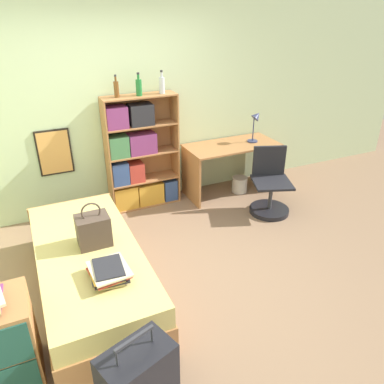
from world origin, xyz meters
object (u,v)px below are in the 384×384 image
bookcase (137,160)px  desk_chair (270,193)px  desk_lamp (256,121)px  desk (231,159)px  bed (90,270)px  book_stack_on_bed (109,272)px  bottle_green (116,89)px  waste_bin (239,185)px  bottle_clear (162,85)px  handbag (93,230)px  bottle_brown (139,87)px

bookcase → desk_chair: bookcase is taller
desk_lamp → desk_chair: 1.07m
desk_lamp → desk: bearing=177.9°
bed → desk_lamp: size_ratio=4.58×
book_stack_on_bed → desk_chair: bearing=24.8°
bottle_green → desk_chair: bearing=-27.3°
desk_lamp → waste_bin: 0.96m
desk_lamp → desk_chair: desk_lamp is taller
desk_chair → bookcase: bearing=149.8°
bed → desk_lamp: 3.07m
bed → waste_bin: bearing=27.5°
bed → bottle_clear: (1.33, 1.47, 1.36)m
handbag → bookcase: size_ratio=0.29×
handbag → book_stack_on_bed: size_ratio=1.13×
bottle_brown → desk_lamp: bottle_brown is taller
handbag → bottle_green: size_ratio=1.64×
bed → bottle_green: 2.16m
bottle_brown → desk_chair: size_ratio=0.32×
bed → handbag: bearing=20.5°
handbag → bed: bearing=-159.5°
desk_chair → book_stack_on_bed: bearing=-155.2°
bed → desk_lamp: desk_lamp is taller
bed → bookcase: 1.82m
book_stack_on_bed → desk: 2.87m
book_stack_on_bed → bottle_brown: 2.43m
desk_lamp → waste_bin: (-0.24, -0.05, -0.93)m
bottle_brown → desk_chair: 2.16m
bottle_green → bottle_clear: size_ratio=0.94×
desk → desk_chair: size_ratio=1.54×
waste_bin → book_stack_on_bed: bearing=-143.0°
bottle_green → bottle_clear: bottle_clear is taller
desk_lamp → bookcase: bearing=174.0°
bottle_brown → desk: (1.26, -0.14, -1.09)m
bottle_green → desk_chair: size_ratio=0.31×
bed → bottle_brown: (1.04, 1.47, 1.36)m
bookcase → desk_lamp: 1.76m
bottle_brown → desk_chair: bearing=-30.9°
bottle_brown → bottle_clear: bottle_clear is taller
bottle_brown → bottle_clear: 0.30m
bed → desk: 2.67m
book_stack_on_bed → waste_bin: book_stack_on_bed is taller
book_stack_on_bed → bottle_green: bearing=71.1°
desk → handbag: bearing=-149.8°
desk_chair → waste_bin: bearing=94.9°
book_stack_on_bed → bottle_clear: size_ratio=1.37×
bookcase → desk: 1.36m
bookcase → bottle_green: size_ratio=5.72×
bed → book_stack_on_bed: bearing=-80.5°
book_stack_on_bed → desk_chair: size_ratio=0.45×
handbag → bottle_brown: bearing=56.4°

